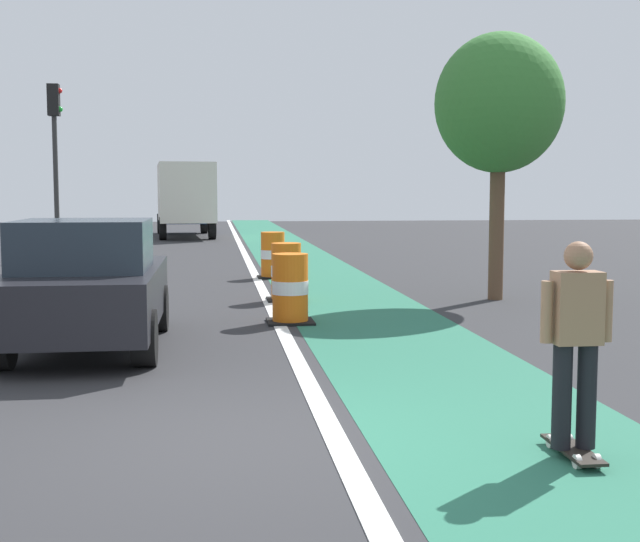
{
  "coord_description": "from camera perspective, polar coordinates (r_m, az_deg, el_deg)",
  "views": [
    {
      "loc": [
        -0.09,
        -6.87,
        2.08
      ],
      "look_at": [
        1.18,
        3.25,
        1.1
      ],
      "focal_mm": 47.49,
      "sensor_mm": 36.0,
      "label": 1
    }
  ],
  "objects": [
    {
      "name": "ground_plane",
      "position": [
        7.18,
        -6.26,
        -11.38
      ],
      "size": [
        100.0,
        100.0,
        0.0
      ],
      "primitive_type": "plane",
      "color": "#2D2D30"
    },
    {
      "name": "bike_lane_strip",
      "position": [
        19.15,
        0.35,
        -0.75
      ],
      "size": [
        2.5,
        80.0,
        0.01
      ],
      "primitive_type": "cube",
      "color": "#286B51",
      "rests_on": "ground"
    },
    {
      "name": "lane_divider_stripe",
      "position": [
        19.01,
        -4.14,
        -0.8
      ],
      "size": [
        0.2,
        80.0,
        0.01
      ],
      "primitive_type": "cube",
      "color": "silver",
      "rests_on": "ground"
    },
    {
      "name": "skateboarder_on_lane",
      "position": [
        6.81,
        16.86,
        -4.62
      ],
      "size": [
        0.57,
        0.8,
        1.69
      ],
      "color": "black",
      "rests_on": "ground"
    },
    {
      "name": "parked_sedan_nearest",
      "position": [
        11.42,
        -15.43,
        -0.98
      ],
      "size": [
        1.93,
        4.1,
        1.7
      ],
      "color": "black",
      "rests_on": "ground"
    },
    {
      "name": "traffic_barrel_front",
      "position": [
        13.23,
        -2.02,
        -1.24
      ],
      "size": [
        0.73,
        0.73,
        1.09
      ],
      "color": "orange",
      "rests_on": "ground"
    },
    {
      "name": "traffic_barrel_mid",
      "position": [
        15.9,
        -2.29,
        -0.11
      ],
      "size": [
        0.73,
        0.73,
        1.09
      ],
      "color": "orange",
      "rests_on": "ground"
    },
    {
      "name": "traffic_barrel_back",
      "position": [
        20.08,
        -3.2,
        1.05
      ],
      "size": [
        0.73,
        0.73,
        1.09
      ],
      "color": "orange",
      "rests_on": "ground"
    },
    {
      "name": "delivery_truck_down_block",
      "position": [
        38.31,
        -9.11,
        5.05
      ],
      "size": [
        2.87,
        7.75,
        3.23
      ],
      "color": "silver",
      "rests_on": "ground"
    },
    {
      "name": "traffic_light_corner",
      "position": [
        25.74,
        -17.42,
        8.39
      ],
      "size": [
        0.41,
        0.32,
        5.1
      ],
      "color": "#2D2D2D",
      "rests_on": "ground"
    },
    {
      "name": "street_tree_sidewalk",
      "position": [
        16.42,
        11.97,
        10.91
      ],
      "size": [
        2.4,
        2.4,
        5.0
      ],
      "color": "brown",
      "rests_on": "ground"
    }
  ]
}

